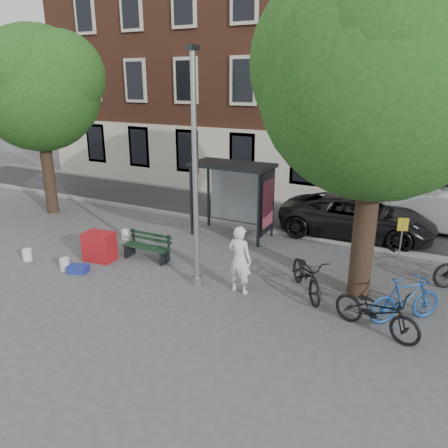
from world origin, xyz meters
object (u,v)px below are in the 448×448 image
lamppost (195,185)px  red_stand (99,246)px  car_dark (357,216)px  bench (148,248)px  bike_a (377,311)px  painter (240,260)px  bike_c (307,275)px  bike_b (406,299)px  bus_shelter (243,184)px  notice_sign (402,235)px

lamppost → red_stand: 4.26m
car_dark → red_stand: size_ratio=5.91×
bench → bike_a: size_ratio=0.78×
painter → bike_c: (1.59, 0.72, -0.37)m
bike_b → red_stand: size_ratio=2.05×
painter → red_stand: bearing=5.5°
bike_b → lamppost: bearing=54.4°
bench → bike_c: size_ratio=0.76×
lamppost → bench: bearing=160.7°
bus_shelter → car_dark: size_ratio=0.54×
bus_shelter → car_dark: bus_shelter is taller
lamppost → bike_b: lamppost is taller
painter → bike_c: size_ratio=0.89×
painter → bike_b: (4.02, 0.47, -0.36)m
bike_c → notice_sign: notice_sign is taller
red_stand → bike_b: bearing=3.9°
bike_c → car_dark: car_dark is taller
bike_a → red_stand: bike_a is taller
car_dark → notice_sign: (1.77, -2.60, 0.42)m
painter → bench: bearing=-6.5°
painter → red_stand: painter is taller
red_stand → painter: bearing=1.5°
bus_shelter → notice_sign: size_ratio=1.71×
bike_a → car_dark: bearing=34.0°
lamppost → notice_sign: bearing=35.8°
bus_shelter → red_stand: size_ratio=3.17×
bench → painter: bearing=-11.9°
painter → car_dark: bearing=-102.7°
bus_shelter → bike_b: bus_shelter is taller
car_dark → notice_sign: size_ratio=3.19×
lamppost → bench: lamppost is taller
painter → bike_c: 1.78m
lamppost → bus_shelter: (-0.61, 4.11, -0.87)m
bike_b → car_dark: 5.83m
painter → notice_sign: bearing=-133.4°
painter → bike_a: size_ratio=0.91×
lamppost → bus_shelter: size_ratio=2.14×
car_dark → bike_b: bearing=-160.8°
painter → bench: size_ratio=1.17×
bench → car_dark: car_dark is taller
bus_shelter → bench: 4.02m
bus_shelter → bike_b: bearing=-30.8°
bike_a → bike_c: (-1.93, 1.07, 0.01)m
lamppost → red_stand: lamppost is taller
lamppost → bus_shelter: lamppost is taller
painter → bench: 3.60m
bench → notice_sign: bearing=18.8°
bench → notice_sign: size_ratio=0.94×
lamppost → bike_a: lamppost is taller
car_dark → red_stand: car_dark is taller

